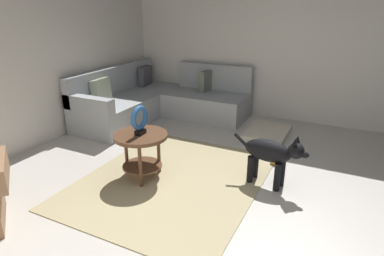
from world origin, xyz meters
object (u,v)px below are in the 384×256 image
Objects in this scene: sectional_couch at (159,101)px; dog_bed_mat at (267,133)px; torus_sculpture at (140,119)px; dog_toy_ball at (274,161)px; dog at (271,154)px; side_table at (141,144)px.

sectional_couch is 1.95m from dog_bed_mat.
dog_toy_ball is (1.00, -1.28, -0.67)m from torus_sculpture.
dog is (-1.46, -2.32, 0.09)m from sectional_couch.
side_table is at bearing -62.35° from dog.
dog_bed_mat is (1.93, -0.96, -0.37)m from side_table.
torus_sculpture is at bearing 128.01° from dog_toy_ball.
dog is at bearing -70.23° from side_table.
dog_bed_mat is 0.98m from dog_toy_ball.
dog_toy_ball is at bearing -165.01° from dog.
torus_sculpture is (-0.00, -0.00, 0.29)m from side_table.
sectional_couch reaches higher than dog.
torus_sculpture reaches higher than dog.
dog is (-1.44, -0.39, 0.33)m from dog_bed_mat.
side_table reaches higher than dog_toy_ball.
side_table is 1.43m from dog.
torus_sculpture is at bearing -62.35° from dog.
dog is 0.62m from dog_toy_ball.
dog_toy_ball is at bearing -112.57° from sectional_couch.
torus_sculpture is 3.61× the size of dog_toy_ball.
dog is at bearing -164.96° from dog_bed_mat.
side_table is 0.29m from torus_sculpture.
dog_toy_ball is (-0.94, -2.26, -0.25)m from sectional_couch.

